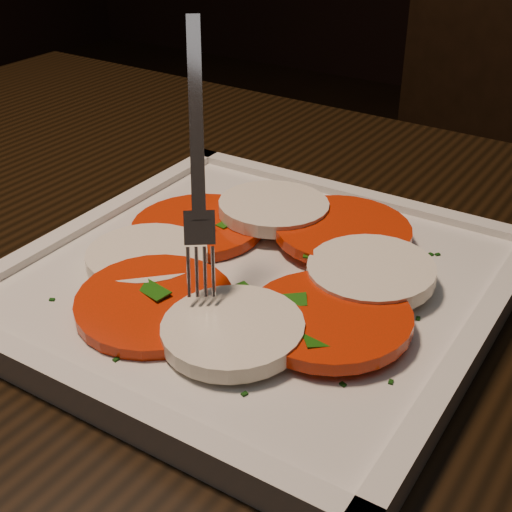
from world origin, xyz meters
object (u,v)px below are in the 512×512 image
table (230,409)px  fork (197,148)px  chair (471,203)px  plate (256,284)px

table → fork: bearing=-168.1°
table → chair: (-0.01, 0.69, -0.12)m
chair → plate: (0.02, -0.67, 0.22)m
table → chair: bearing=90.9°
plate → fork: size_ratio=2.09×
fork → chair: bearing=54.3°
table → chair: 0.70m
table → plate: (0.01, 0.02, 0.11)m
table → fork: (-0.02, -0.00, 0.21)m
table → plate: size_ratio=3.93×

